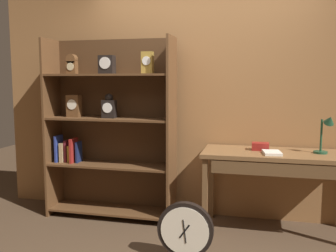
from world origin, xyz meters
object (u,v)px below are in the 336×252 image
(round_clock_large, at_px, (185,232))
(workbench, at_px, (280,162))
(bookshelf, at_px, (109,129))
(toolbox_small, at_px, (260,146))
(desk_lamp, at_px, (326,131))
(open_repair_manual, at_px, (272,153))

(round_clock_large, bearing_deg, workbench, 45.50)
(bookshelf, relative_size, workbench, 1.31)
(bookshelf, distance_m, toolbox_small, 1.63)
(workbench, xyz_separation_m, toolbox_small, (-0.19, 0.09, 0.13))
(bookshelf, bearing_deg, desk_lamp, -1.14)
(desk_lamp, bearing_deg, round_clock_large, -145.06)
(bookshelf, xyz_separation_m, open_repair_manual, (1.73, -0.16, -0.15))
(workbench, distance_m, toolbox_small, 0.25)
(desk_lamp, relative_size, round_clock_large, 0.76)
(open_repair_manual, bearing_deg, bookshelf, 166.46)
(bookshelf, height_order, round_clock_large, bookshelf)
(workbench, relative_size, round_clock_large, 2.92)
(workbench, height_order, desk_lamp, desk_lamp)
(toolbox_small, distance_m, open_repair_manual, 0.21)
(desk_lamp, height_order, round_clock_large, desk_lamp)
(bookshelf, bearing_deg, workbench, -2.54)
(workbench, distance_m, open_repair_manual, 0.16)
(toolbox_small, height_order, round_clock_large, toolbox_small)
(desk_lamp, bearing_deg, workbench, -174.95)
(workbench, bearing_deg, toolbox_small, 153.60)
(open_repair_manual, bearing_deg, workbench, 37.06)
(bookshelf, distance_m, desk_lamp, 2.22)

